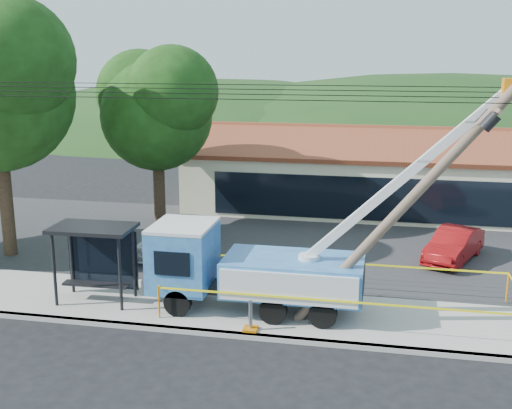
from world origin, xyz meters
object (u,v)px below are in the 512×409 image
object	(u,v)px
utility_truck	(251,266)
leaning_pole	(410,200)
car_silver	(177,255)
car_red	(453,262)
bus_shelter	(96,245)

from	to	relation	value
utility_truck	leaning_pole	bearing A→B (deg)	-6.37
leaning_pole	car_silver	world-z (taller)	leaning_pole
car_silver	car_red	xyz separation A→B (m)	(11.64, 1.38, 0.00)
bus_shelter	car_silver	xyz separation A→B (m)	(0.98, 5.69, -2.12)
bus_shelter	car_red	bearing A→B (deg)	27.91
car_silver	bus_shelter	bearing A→B (deg)	-90.16
utility_truck	car_red	world-z (taller)	utility_truck
utility_truck	car_red	xyz separation A→B (m)	(7.20, 6.87, -1.66)
utility_truck	leaning_pole	world-z (taller)	utility_truck
leaning_pole	bus_shelter	xyz separation A→B (m)	(-10.42, 0.36, -2.15)
leaning_pole	bus_shelter	bearing A→B (deg)	178.00
utility_truck	bus_shelter	size ratio (longest dim) A/B	4.07
leaning_pole	utility_truck	bearing A→B (deg)	173.63
leaning_pole	car_silver	xyz separation A→B (m)	(-9.44, 6.05, -4.28)
utility_truck	leaning_pole	distance (m)	5.67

